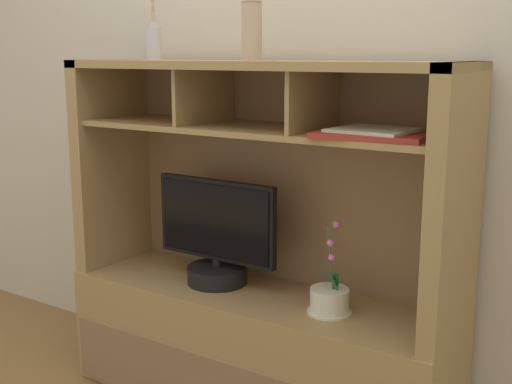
# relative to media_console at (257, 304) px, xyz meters

# --- Properties ---
(back_wall) EXTENTS (6.00, 0.02, 2.80)m
(back_wall) POSITION_rel_media_console_xyz_m (0.00, 0.24, 0.99)
(back_wall) COLOR beige
(back_wall) RESTS_ON ground
(media_console) EXTENTS (1.51, 0.47, 1.32)m
(media_console) POSITION_rel_media_console_xyz_m (0.00, 0.00, 0.00)
(media_console) COLOR #9E7C4C
(media_console) RESTS_ON ground
(tv_monitor) EXTENTS (0.53, 0.23, 0.41)m
(tv_monitor) POSITION_rel_media_console_xyz_m (-0.18, -0.01, 0.22)
(tv_monitor) COLOR black
(tv_monitor) RESTS_ON media_console
(potted_orchid) EXTENTS (0.16, 0.16, 0.33)m
(potted_orchid) POSITION_rel_media_console_xyz_m (0.32, -0.04, 0.10)
(potted_orchid) COLOR beige
(potted_orchid) RESTS_ON media_console
(magazine_stack_left) EXTENTS (0.37, 0.32, 0.03)m
(magazine_stack_left) POSITION_rel_media_console_xyz_m (0.47, -0.05, 0.69)
(magazine_stack_left) COLOR maroon
(magazine_stack_left) RESTS_ON media_console
(diffuser_bottle) EXTENTS (0.06, 0.06, 0.29)m
(diffuser_bottle) POSITION_rel_media_console_xyz_m (-0.49, 0.01, 0.97)
(diffuser_bottle) COLOR #B7B3BA
(diffuser_bottle) RESTS_ON media_console
(ceramic_vase) EXTENTS (0.07, 0.07, 0.20)m
(ceramic_vase) POSITION_rel_media_console_xyz_m (0.00, -0.04, 1.01)
(ceramic_vase) COLOR tan
(ceramic_vase) RESTS_ON media_console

